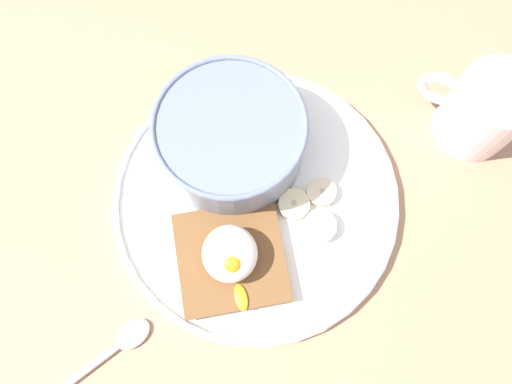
{
  "coord_description": "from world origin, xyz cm",
  "views": [
    {
      "loc": [
        -14.88,
        0.97,
        52.08
      ],
      "look_at": [
        0.0,
        0.0,
        5.0
      ],
      "focal_mm": 35.0,
      "sensor_mm": 36.0,
      "label": 1
    }
  ],
  "objects_px": {
    "poached_egg": "(230,255)",
    "banana_slice_back": "(294,204)",
    "banana_slice_left": "(321,188)",
    "coffee_mug": "(483,110)",
    "toast_slice": "(231,258)",
    "banana_slice_front": "(320,226)",
    "oatmeal_bowl": "(231,139)",
    "spoon": "(112,350)"
  },
  "relations": [
    {
      "from": "poached_egg",
      "to": "banana_slice_back",
      "type": "height_order",
      "value": "poached_egg"
    },
    {
      "from": "banana_slice_left",
      "to": "banana_slice_back",
      "type": "distance_m",
      "value": 0.03
    },
    {
      "from": "coffee_mug",
      "to": "banana_slice_back",
      "type": "bearing_deg",
      "value": 111.81
    },
    {
      "from": "banana_slice_back",
      "to": "coffee_mug",
      "type": "distance_m",
      "value": 0.22
    },
    {
      "from": "toast_slice",
      "to": "banana_slice_front",
      "type": "distance_m",
      "value": 0.09
    },
    {
      "from": "oatmeal_bowl",
      "to": "banana_slice_front",
      "type": "relative_size",
      "value": 3.87
    },
    {
      "from": "coffee_mug",
      "to": "poached_egg",
      "type": "bearing_deg",
      "value": 116.46
    },
    {
      "from": "toast_slice",
      "to": "banana_slice_front",
      "type": "xyz_separation_m",
      "value": [
        0.03,
        -0.09,
        -0.0
      ]
    },
    {
      "from": "toast_slice",
      "to": "spoon",
      "type": "relative_size",
      "value": 1.1
    },
    {
      "from": "banana_slice_front",
      "to": "banana_slice_left",
      "type": "height_order",
      "value": "banana_slice_front"
    },
    {
      "from": "banana_slice_left",
      "to": "banana_slice_front",
      "type": "bearing_deg",
      "value": 172.34
    },
    {
      "from": "oatmeal_bowl",
      "to": "coffee_mug",
      "type": "distance_m",
      "value": 0.26
    },
    {
      "from": "oatmeal_bowl",
      "to": "banana_slice_front",
      "type": "bearing_deg",
      "value": -136.76
    },
    {
      "from": "banana_slice_left",
      "to": "spoon",
      "type": "bearing_deg",
      "value": 124.08
    },
    {
      "from": "banana_slice_front",
      "to": "banana_slice_left",
      "type": "relative_size",
      "value": 1.17
    },
    {
      "from": "banana_slice_front",
      "to": "spoon",
      "type": "distance_m",
      "value": 0.23
    },
    {
      "from": "banana_slice_back",
      "to": "spoon",
      "type": "height_order",
      "value": "banana_slice_back"
    },
    {
      "from": "poached_egg",
      "to": "banana_slice_back",
      "type": "relative_size",
      "value": 2.06
    },
    {
      "from": "poached_egg",
      "to": "spoon",
      "type": "height_order",
      "value": "poached_egg"
    },
    {
      "from": "poached_egg",
      "to": "spoon",
      "type": "distance_m",
      "value": 0.15
    },
    {
      "from": "banana_slice_back",
      "to": "coffee_mug",
      "type": "height_order",
      "value": "coffee_mug"
    },
    {
      "from": "poached_egg",
      "to": "banana_slice_front",
      "type": "relative_size",
      "value": 2.07
    },
    {
      "from": "toast_slice",
      "to": "banana_slice_back",
      "type": "height_order",
      "value": "same"
    },
    {
      "from": "poached_egg",
      "to": "banana_slice_left",
      "type": "distance_m",
      "value": 0.12
    },
    {
      "from": "poached_egg",
      "to": "banana_slice_left",
      "type": "height_order",
      "value": "poached_egg"
    },
    {
      "from": "toast_slice",
      "to": "spoon",
      "type": "xyz_separation_m",
      "value": [
        -0.08,
        0.12,
        -0.01
      ]
    },
    {
      "from": "oatmeal_bowl",
      "to": "spoon",
      "type": "distance_m",
      "value": 0.23
    },
    {
      "from": "toast_slice",
      "to": "oatmeal_bowl",
      "type": "bearing_deg",
      "value": -3.36
    },
    {
      "from": "poached_egg",
      "to": "banana_slice_front",
      "type": "distance_m",
      "value": 0.1
    },
    {
      "from": "banana_slice_front",
      "to": "toast_slice",
      "type": "bearing_deg",
      "value": 106.06
    },
    {
      "from": "banana_slice_front",
      "to": "coffee_mug",
      "type": "xyz_separation_m",
      "value": [
        0.1,
        -0.17,
        0.03
      ]
    },
    {
      "from": "coffee_mug",
      "to": "spoon",
      "type": "xyz_separation_m",
      "value": [
        -0.21,
        0.38,
        -0.04
      ]
    },
    {
      "from": "toast_slice",
      "to": "banana_slice_left",
      "type": "height_order",
      "value": "toast_slice"
    },
    {
      "from": "banana_slice_front",
      "to": "banana_slice_back",
      "type": "xyz_separation_m",
      "value": [
        0.02,
        0.02,
        -0.0
      ]
    },
    {
      "from": "banana_slice_left",
      "to": "banana_slice_back",
      "type": "xyz_separation_m",
      "value": [
        -0.02,
        0.03,
        0.0
      ]
    },
    {
      "from": "poached_egg",
      "to": "banana_slice_back",
      "type": "bearing_deg",
      "value": -51.58
    },
    {
      "from": "poached_egg",
      "to": "banana_slice_back",
      "type": "xyz_separation_m",
      "value": [
        0.05,
        -0.07,
        -0.03
      ]
    },
    {
      "from": "toast_slice",
      "to": "coffee_mug",
      "type": "bearing_deg",
      "value": -63.78
    },
    {
      "from": "banana_slice_left",
      "to": "spoon",
      "type": "distance_m",
      "value": 0.26
    },
    {
      "from": "oatmeal_bowl",
      "to": "coffee_mug",
      "type": "relative_size",
      "value": 1.43
    },
    {
      "from": "poached_egg",
      "to": "banana_slice_front",
      "type": "bearing_deg",
      "value": -73.15
    },
    {
      "from": "poached_egg",
      "to": "banana_slice_back",
      "type": "distance_m",
      "value": 0.09
    }
  ]
}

